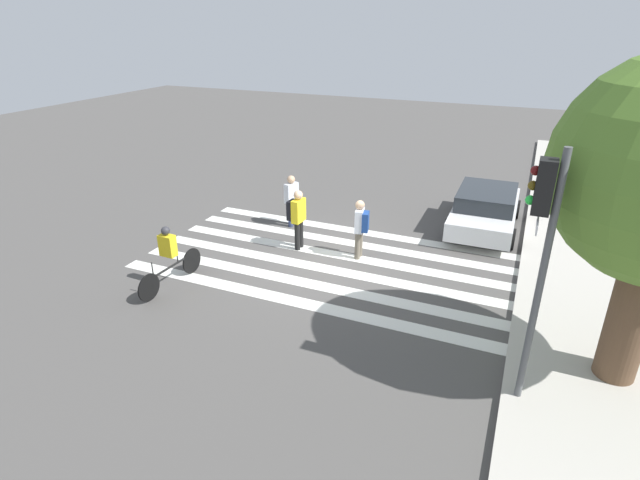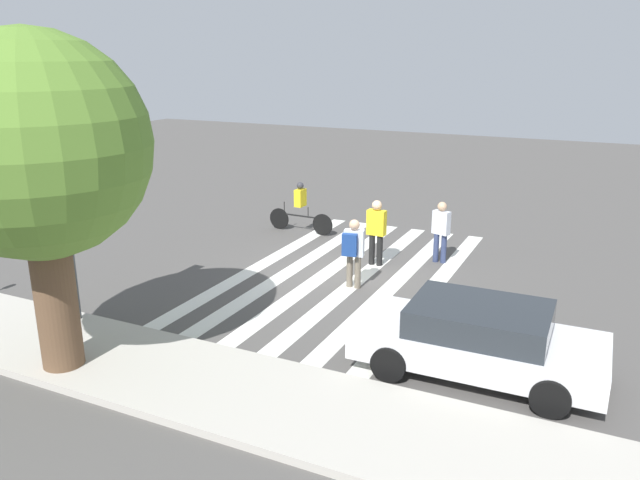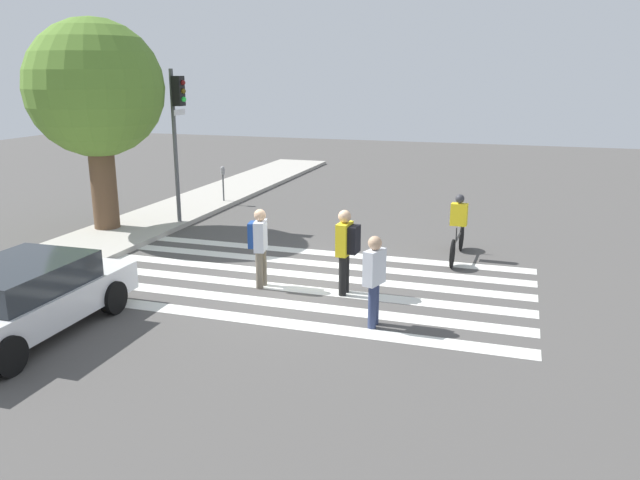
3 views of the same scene
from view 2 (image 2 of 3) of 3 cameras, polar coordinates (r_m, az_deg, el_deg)
The scene contains 10 objects.
ground_plane at distance 16.26m, azimuth 2.21°, elevation -3.19°, with size 60.00×60.00×0.00m, color #4C4947.
sidewalk_curb at distance 11.28m, azimuth -10.91°, elevation -12.62°, with size 36.00×2.50×0.14m.
crosswalk_stripes at distance 16.25m, azimuth 2.21°, elevation -3.18°, with size 5.13×10.00×0.01m.
traffic_light at distance 13.50m, azimuth -22.16°, elevation 5.66°, with size 0.60×0.50×4.61m.
street_tree at distance 11.27m, azimuth -24.51°, elevation 7.50°, with size 3.77×3.77×5.98m.
pedestrian_adult_yellow_jacket at distance 17.24m, azimuth 11.00°, elevation 1.04°, with size 0.52×0.35×1.70m.
pedestrian_child_with_backpack at distance 15.06m, azimuth 3.04°, elevation -0.79°, with size 0.51×0.46×1.72m.
pedestrian_adult_tall_backpack at distance 16.79m, azimuth 5.22°, elevation 1.17°, with size 0.51×0.43×1.80m.
cyclist_far_lane at distance 19.88m, azimuth -1.81°, elevation 3.15°, with size 2.29×0.41×1.64m.
car_parked_far_curb at distance 11.54m, azimuth 14.26°, elevation -8.70°, with size 4.35×2.08×1.31m.
Camera 2 is at (-6.05, 14.03, 5.55)m, focal length 35.00 mm.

